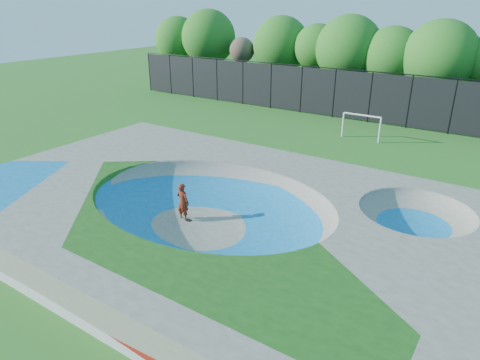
% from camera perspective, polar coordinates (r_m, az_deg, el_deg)
% --- Properties ---
extents(ground, '(120.00, 120.00, 0.00)m').
position_cam_1_polar(ground, '(18.50, -4.03, -6.43)').
color(ground, '#22601A').
rests_on(ground, ground).
extents(skate_deck, '(22.00, 14.00, 1.50)m').
position_cam_1_polar(skate_deck, '(18.14, -4.09, -4.36)').
color(skate_deck, gray).
rests_on(skate_deck, ground).
extents(skater, '(0.66, 0.45, 1.74)m').
position_cam_1_polar(skater, '(18.91, -7.63, -2.92)').
color(skater, red).
rests_on(skater, ground).
extents(skateboard, '(0.79, 0.26, 0.05)m').
position_cam_1_polar(skateboard, '(19.29, -7.50, -5.19)').
color(skateboard, black).
rests_on(skateboard, ground).
extents(soccer_goal, '(2.75, 0.12, 1.81)m').
position_cam_1_polar(soccer_goal, '(31.10, 15.89, 7.41)').
color(soccer_goal, silver).
rests_on(soccer_goal, ground).
extents(fence, '(48.09, 0.09, 4.04)m').
position_cam_1_polar(fence, '(35.85, 16.97, 10.63)').
color(fence, black).
rests_on(fence, ground).
extents(treeline, '(53.01, 7.68, 8.36)m').
position_cam_1_polar(treeline, '(40.29, 19.39, 15.67)').
color(treeline, '#3F2C1F').
rests_on(treeline, ground).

